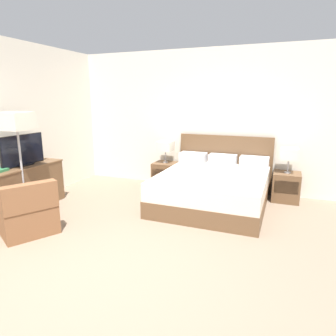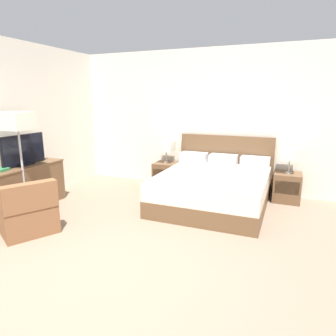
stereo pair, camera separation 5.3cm
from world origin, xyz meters
TOP-DOWN VIEW (x-y plane):
  - ground_plane at (0.00, 0.00)m, footprint 10.87×10.87m
  - wall_back at (0.00, 3.65)m, footprint 6.40×0.06m
  - wall_left at (-2.63, 1.51)m, footprint 0.06×5.42m
  - bed at (0.58, 2.63)m, footprint 1.84×2.01m
  - nightstand_left at (-0.61, 3.33)m, footprint 0.47×0.46m
  - nightstand_right at (1.76, 3.33)m, footprint 0.47×0.46m
  - table_lamp_left at (-0.61, 3.33)m, footprint 0.29×0.29m
  - table_lamp_right at (1.76, 3.33)m, footprint 0.29×0.29m
  - dresser at (-2.33, 1.28)m, footprint 0.49×1.38m
  - tv at (-2.33, 1.31)m, footprint 0.18×0.85m
  - book_red_cover at (-2.34, 0.86)m, footprint 0.21×0.21m
  - armchair_by_window at (-1.54, 0.56)m, footprint 0.93×0.93m
  - floor_lamp at (-2.10, 1.05)m, footprint 0.40×0.40m

SIDE VIEW (x-z plane):
  - ground_plane at x=0.00m, z-range 0.00..0.00m
  - nightstand_left at x=-0.61m, z-range 0.00..0.52m
  - nightstand_right at x=1.76m, z-range 0.00..0.52m
  - armchair_by_window at x=-1.54m, z-range -0.10..0.66m
  - bed at x=0.58m, z-range -0.25..0.87m
  - dresser at x=-2.33m, z-range 0.01..0.75m
  - book_red_cover at x=-2.34m, z-range 0.74..0.78m
  - table_lamp_left at x=-0.61m, z-range 0.64..1.09m
  - table_lamp_right at x=1.76m, z-range 0.64..1.09m
  - tv at x=-2.33m, z-range 0.73..1.25m
  - wall_back at x=0.00m, z-range 0.00..2.79m
  - wall_left at x=-2.63m, z-range 0.00..2.79m
  - floor_lamp at x=-2.10m, z-range 0.60..2.23m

